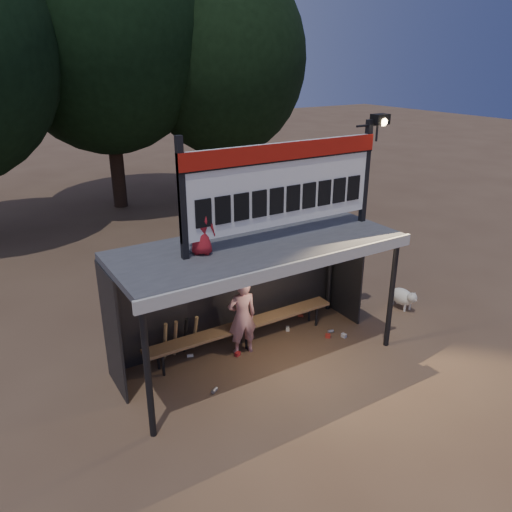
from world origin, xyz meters
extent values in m
plane|color=#4F3827|center=(0.00, 0.00, 0.00)|extent=(80.00, 80.00, 0.00)
imported|color=silver|center=(-0.13, 0.36, 0.77)|extent=(0.61, 0.45, 1.53)
imported|color=slate|center=(-1.13, 0.21, 2.82)|extent=(0.60, 0.54, 1.00)
imported|color=#A51920|center=(-1.03, 0.04, 2.76)|extent=(0.52, 0.48, 0.89)
cube|color=#3D3D40|center=(0.00, 0.00, 2.26)|extent=(5.00, 2.00, 0.12)
cube|color=beige|center=(0.00, -1.02, 2.22)|extent=(5.10, 0.06, 0.20)
cylinder|color=black|center=(-2.40, -0.90, 1.10)|extent=(0.10, 0.10, 2.20)
cylinder|color=black|center=(2.40, -0.90, 1.10)|extent=(0.10, 0.10, 2.20)
cylinder|color=black|center=(-2.40, 0.90, 1.10)|extent=(0.10, 0.10, 2.20)
cylinder|color=black|center=(2.40, 0.90, 1.10)|extent=(0.10, 0.10, 2.20)
cube|color=black|center=(0.00, 1.00, 1.10)|extent=(5.00, 0.04, 2.20)
cube|color=black|center=(-2.50, 0.50, 1.10)|extent=(0.04, 1.00, 2.20)
cube|color=black|center=(2.50, 0.50, 1.10)|extent=(0.04, 1.00, 2.20)
cylinder|color=black|center=(0.00, 1.00, 2.15)|extent=(5.00, 0.06, 0.06)
cube|color=black|center=(-1.35, 0.00, 3.27)|extent=(0.10, 0.10, 1.90)
cube|color=black|center=(2.35, 0.00, 3.27)|extent=(0.10, 0.10, 1.90)
cube|color=white|center=(0.50, 0.00, 3.27)|extent=(3.80, 0.08, 1.40)
cube|color=#AC160C|center=(0.50, -0.05, 3.83)|extent=(3.80, 0.04, 0.28)
cube|color=black|center=(0.50, -0.06, 3.68)|extent=(3.80, 0.02, 0.03)
cube|color=black|center=(-1.03, -0.05, 3.02)|extent=(0.27, 0.03, 0.45)
cube|color=black|center=(-0.69, -0.05, 3.02)|extent=(0.27, 0.03, 0.45)
cube|color=black|center=(-0.35, -0.05, 3.02)|extent=(0.27, 0.03, 0.45)
cube|color=black|center=(-0.01, -0.05, 3.02)|extent=(0.27, 0.03, 0.45)
cube|color=black|center=(0.33, -0.05, 3.02)|extent=(0.27, 0.03, 0.45)
cube|color=black|center=(0.67, -0.05, 3.02)|extent=(0.27, 0.03, 0.45)
cube|color=black|center=(1.01, -0.05, 3.02)|extent=(0.27, 0.03, 0.45)
cube|color=black|center=(1.35, -0.05, 3.02)|extent=(0.27, 0.03, 0.45)
cube|color=black|center=(1.69, -0.05, 3.02)|extent=(0.27, 0.03, 0.45)
cube|color=black|center=(2.03, -0.05, 3.02)|extent=(0.27, 0.03, 0.45)
cylinder|color=black|center=(2.30, 0.00, 4.12)|extent=(0.50, 0.04, 0.04)
cylinder|color=black|center=(2.55, 0.00, 3.97)|extent=(0.04, 0.04, 0.30)
cube|color=black|center=(2.55, -0.05, 4.22)|extent=(0.30, 0.22, 0.18)
sphere|color=#FFD88C|center=(2.55, -0.14, 4.18)|extent=(0.14, 0.14, 0.14)
cube|color=brown|center=(0.00, 0.55, 0.45)|extent=(4.00, 0.35, 0.06)
cylinder|color=black|center=(-1.70, 0.43, 0.23)|extent=(0.05, 0.05, 0.45)
cylinder|color=black|center=(-1.70, 0.67, 0.23)|extent=(0.05, 0.05, 0.45)
cylinder|color=black|center=(0.00, 0.43, 0.23)|extent=(0.05, 0.05, 0.45)
cylinder|color=black|center=(0.00, 0.67, 0.23)|extent=(0.05, 0.05, 0.45)
cylinder|color=black|center=(1.70, 0.43, 0.23)|extent=(0.05, 0.05, 0.45)
cylinder|color=black|center=(1.70, 0.67, 0.23)|extent=(0.05, 0.05, 0.45)
cylinder|color=black|center=(1.00, 11.50, 2.09)|extent=(0.50, 0.50, 4.18)
ellipsoid|color=black|center=(1.00, 11.50, 6.18)|extent=(7.22, 7.22, 8.36)
cylinder|color=black|center=(5.00, 10.50, 1.76)|extent=(0.50, 0.50, 3.52)
ellipsoid|color=black|center=(5.00, 10.50, 5.20)|extent=(6.08, 6.08, 7.04)
ellipsoid|color=silver|center=(3.84, 0.08, 0.27)|extent=(0.36, 0.58, 0.36)
sphere|color=beige|center=(3.84, -0.20, 0.36)|extent=(0.22, 0.22, 0.22)
cone|color=beige|center=(3.84, -0.30, 0.34)|extent=(0.10, 0.10, 0.10)
cone|color=beige|center=(3.79, -0.22, 0.46)|extent=(0.06, 0.06, 0.07)
cone|color=beige|center=(3.89, -0.22, 0.46)|extent=(0.06, 0.06, 0.07)
cylinder|color=beige|center=(3.76, -0.10, 0.09)|extent=(0.05, 0.05, 0.18)
cylinder|color=beige|center=(3.92, -0.10, 0.09)|extent=(0.05, 0.05, 0.18)
cylinder|color=beige|center=(3.76, 0.26, 0.09)|extent=(0.05, 0.05, 0.18)
cylinder|color=beige|center=(3.92, 0.26, 0.09)|extent=(0.05, 0.05, 0.18)
cylinder|color=white|center=(3.84, 0.38, 0.34)|extent=(0.04, 0.16, 0.14)
cylinder|color=#9B7848|center=(-1.49, 0.82, 0.43)|extent=(0.07, 0.27, 0.84)
cylinder|color=olive|center=(-1.29, 0.82, 0.43)|extent=(0.08, 0.30, 0.83)
cylinder|color=black|center=(-1.09, 0.82, 0.43)|extent=(0.09, 0.33, 0.83)
cylinder|color=#987647|center=(-0.89, 0.82, 0.43)|extent=(0.09, 0.35, 0.82)
cube|color=#AB1D1F|center=(-0.28, 0.29, 0.04)|extent=(0.12, 0.10, 0.08)
cylinder|color=#AAAAAF|center=(1.77, 0.03, 0.04)|extent=(0.13, 0.09, 0.07)
cube|color=beige|center=(1.07, 0.57, 0.04)|extent=(0.11, 0.12, 0.08)
cylinder|color=#B6331F|center=(1.64, 0.89, 0.04)|extent=(0.13, 0.13, 0.07)
cube|color=#B7B7BC|center=(1.88, -0.25, 0.04)|extent=(0.09, 0.11, 0.08)
cylinder|color=silver|center=(-1.06, 0.71, 0.04)|extent=(0.14, 0.10, 0.07)
cube|color=#AD271D|center=(1.60, -0.09, 0.04)|extent=(0.12, 0.12, 0.08)
cylinder|color=#A2A2A6|center=(-1.15, -0.46, 0.04)|extent=(0.14, 0.12, 0.07)
camera|label=1|loc=(-4.20, -6.76, 5.26)|focal=35.00mm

